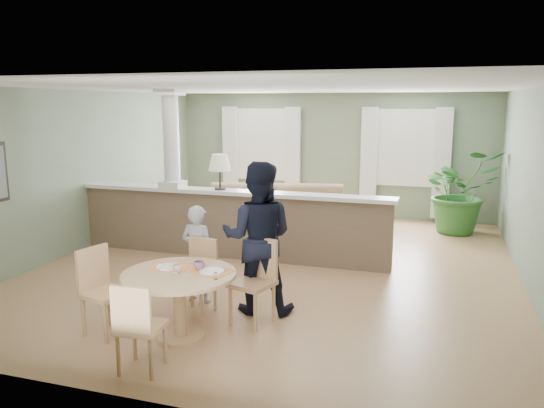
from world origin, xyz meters
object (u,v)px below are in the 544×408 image
(houseplant, at_px, (460,191))
(chair_far_boy, at_px, (199,272))
(chair_far_man, at_px, (256,276))
(chair_near, at_px, (137,324))
(dining_table, at_px, (180,286))
(child_person, at_px, (198,254))
(sofa, at_px, (274,213))
(man_person, at_px, (258,238))
(chair_side, at_px, (101,287))

(houseplant, distance_m, chair_far_boy, 6.00)
(chair_far_boy, height_order, chair_far_man, chair_far_man)
(chair_far_man, bearing_deg, chair_near, -95.55)
(dining_table, xyz_separation_m, chair_far_man, (0.61, 0.68, -0.05))
(chair_far_boy, bearing_deg, child_person, 122.60)
(sofa, relative_size, dining_table, 2.77)
(chair_near, height_order, man_person, man_person)
(chair_side, height_order, man_person, man_person)
(chair_far_boy, xyz_separation_m, chair_side, (-0.75, -0.88, 0.04))
(sofa, xyz_separation_m, man_person, (0.84, -3.34, 0.42))
(child_person, bearing_deg, chair_far_man, 165.33)
(chair_far_man, bearing_deg, houseplant, 83.35)
(sofa, height_order, chair_near, sofa)
(sofa, relative_size, man_person, 1.83)
(child_person, height_order, man_person, man_person)
(sofa, bearing_deg, child_person, -101.64)
(dining_table, distance_m, child_person, 1.08)
(sofa, relative_size, chair_far_man, 3.46)
(sofa, xyz_separation_m, chair_far_boy, (0.17, -3.57, 0.00))
(chair_near, bearing_deg, houseplant, -118.87)
(chair_side, distance_m, man_person, 1.84)
(chair_side, bearing_deg, chair_near, -112.69)
(houseplant, bearing_deg, sofa, -154.21)
(chair_near, bearing_deg, chair_far_boy, -90.76)
(chair_far_man, xyz_separation_m, chair_side, (-1.50, -0.81, -0.01))
(chair_far_boy, bearing_deg, sofa, 98.90)
(chair_far_boy, xyz_separation_m, chair_near, (0.11, -1.55, -0.00))
(houseplant, height_order, chair_far_boy, houseplant)
(man_person, bearing_deg, chair_far_man, 94.26)
(houseplant, xyz_separation_m, child_person, (-3.23, -4.85, -0.19))
(sofa, height_order, chair_side, sofa)
(dining_table, bearing_deg, man_person, 61.34)
(sofa, xyz_separation_m, dining_table, (0.31, -4.31, 0.09))
(sofa, xyz_separation_m, chair_far_man, (0.92, -3.63, 0.04))
(man_person, bearing_deg, chair_far_boy, 8.74)
(chair_far_man, bearing_deg, dining_table, -114.30)
(dining_table, relative_size, man_person, 0.66)
(dining_table, distance_m, chair_far_man, 0.92)
(chair_far_man, distance_m, child_person, 0.97)
(chair_near, relative_size, child_person, 0.71)
(child_person, bearing_deg, man_person, -177.29)
(houseplant, bearing_deg, man_person, -116.18)
(houseplant, distance_m, child_person, 5.83)
(chair_near, xyz_separation_m, man_person, (0.56, 1.78, 0.42))
(chair_far_boy, height_order, chair_near, chair_far_boy)
(man_person, bearing_deg, houseplant, -126.48)
(houseplant, height_order, child_person, houseplant)
(chair_far_boy, distance_m, chair_side, 1.15)
(sofa, height_order, chair_far_boy, sofa)
(dining_table, relative_size, child_person, 0.97)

